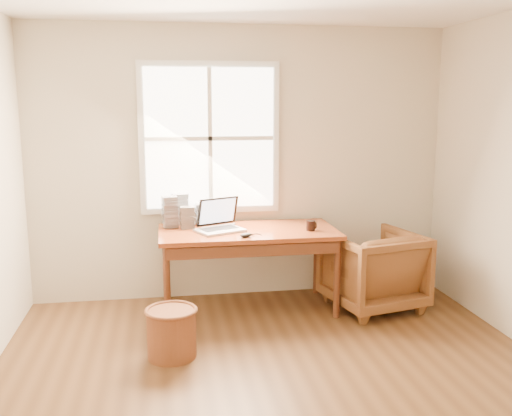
{
  "coord_description": "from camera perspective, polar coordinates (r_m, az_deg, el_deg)",
  "views": [
    {
      "loc": [
        -0.75,
        -3.17,
        1.89
      ],
      "look_at": [
        0.05,
        1.65,
        0.98
      ],
      "focal_mm": 40.0,
      "sensor_mm": 36.0,
      "label": 1
    }
  ],
  "objects": [
    {
      "name": "mouse",
      "position": [
        4.87,
        -1.01,
        -2.73
      ],
      "size": [
        0.13,
        0.11,
        0.04
      ],
      "primitive_type": "ellipsoid",
      "rotation": [
        0.0,
        0.0,
        0.42
      ],
      "color": "black",
      "rests_on": "desk"
    },
    {
      "name": "cd_stack_a",
      "position": [
        5.43,
        -7.66,
        -0.07
      ],
      "size": [
        0.17,
        0.16,
        0.29
      ],
      "primitive_type": "cube",
      "rotation": [
        0.0,
        0.0,
        0.22
      ],
      "color": "#A9ADB5",
      "rests_on": "desk"
    },
    {
      "name": "coffee_mug",
      "position": [
        5.14,
        5.48,
        -1.76
      ],
      "size": [
        0.11,
        0.11,
        0.09
      ],
      "primitive_type": "cylinder",
      "rotation": [
        0.0,
        0.0,
        0.4
      ],
      "color": "black",
      "rests_on": "desk"
    },
    {
      "name": "wicker_stool",
      "position": [
        4.4,
        -8.44,
        -12.32
      ],
      "size": [
        0.37,
        0.37,
        0.37
      ],
      "primitive_type": "cylinder",
      "rotation": [
        0.0,
        0.0,
        -0.02
      ],
      "color": "brown",
      "rests_on": "room_shell"
    },
    {
      "name": "room_shell",
      "position": [
        3.46,
        2.86,
        1.1
      ],
      "size": [
        4.04,
        4.54,
        2.64
      ],
      "color": "brown",
      "rests_on": "ground"
    },
    {
      "name": "desk",
      "position": [
        5.16,
        -0.8,
        -2.4
      ],
      "size": [
        1.6,
        0.8,
        0.04
      ],
      "primitive_type": "cube",
      "color": "brown",
      "rests_on": "room_shell"
    },
    {
      "name": "cd_stack_d",
      "position": [
        5.39,
        -5.17,
        -0.58
      ],
      "size": [
        0.16,
        0.15,
        0.2
      ],
      "primitive_type": "cube",
      "rotation": [
        0.0,
        0.0,
        0.06
      ],
      "color": "#B5B9C1",
      "rests_on": "desk"
    },
    {
      "name": "cd_stack_b",
      "position": [
        5.23,
        -6.89,
        -0.97
      ],
      "size": [
        0.13,
        0.12,
        0.2
      ],
      "primitive_type": "cube",
      "rotation": [
        0.0,
        0.0,
        0.06
      ],
      "color": "#29292E",
      "rests_on": "desk"
    },
    {
      "name": "laptop",
      "position": [
        5.06,
        -3.65,
        -0.63
      ],
      "size": [
        0.56,
        0.58,
        0.32
      ],
      "primitive_type": null,
      "rotation": [
        0.0,
        0.0,
        0.42
      ],
      "color": "#B3B5BB",
      "rests_on": "desk"
    },
    {
      "name": "armchair",
      "position": [
        5.4,
        11.6,
        -6.07
      ],
      "size": [
        0.94,
        0.95,
        0.73
      ],
      "primitive_type": "imported",
      "rotation": [
        0.0,
        0.0,
        3.37
      ],
      "color": "brown",
      "rests_on": "room_shell"
    },
    {
      "name": "cd_stack_c",
      "position": [
        5.27,
        -8.59,
        -0.4
      ],
      "size": [
        0.15,
        0.13,
        0.29
      ],
      "primitive_type": "cube",
      "rotation": [
        0.0,
        0.0,
        0.17
      ],
      "color": "#92929E",
      "rests_on": "desk"
    }
  ]
}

